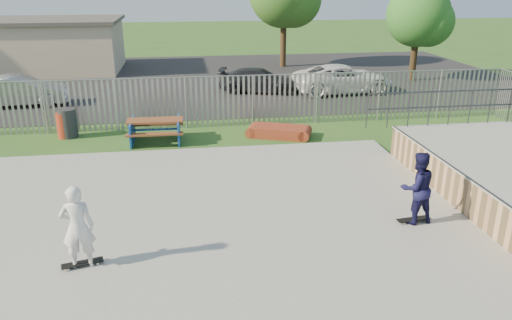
{
  "coord_description": "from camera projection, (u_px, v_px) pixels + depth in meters",
  "views": [
    {
      "loc": [
        0.96,
        -10.0,
        5.54
      ],
      "look_at": [
        2.71,
        2.0,
        1.1
      ],
      "focal_mm": 35.0,
      "sensor_mm": 36.0,
      "label": 1
    }
  ],
  "objects": [
    {
      "name": "ground",
      "position": [
        148.0,
        243.0,
        11.06
      ],
      "size": [
        120.0,
        120.0,
        0.0
      ],
      "primitive_type": "plane",
      "color": "#2D591E",
      "rests_on": "ground"
    },
    {
      "name": "concrete_slab",
      "position": [
        148.0,
        240.0,
        11.04
      ],
      "size": [
        15.0,
        12.0,
        0.15
      ],
      "primitive_type": "cube",
      "color": "gray",
      "rests_on": "ground"
    },
    {
      "name": "fence",
      "position": [
        188.0,
        137.0,
        15.12
      ],
      "size": [
        26.04,
        16.02,
        2.0
      ],
      "color": "gray",
      "rests_on": "ground"
    },
    {
      "name": "picnic_table",
      "position": [
        156.0,
        131.0,
        17.76
      ],
      "size": [
        1.98,
        1.63,
        0.83
      ],
      "rotation": [
        0.0,
        0.0,
        -0.01
      ],
      "color": "brown",
      "rests_on": "ground"
    },
    {
      "name": "funbox",
      "position": [
        279.0,
        132.0,
        18.41
      ],
      "size": [
        2.17,
        1.62,
        0.39
      ],
      "rotation": [
        0.0,
        0.0,
        -0.37
      ],
      "color": "maroon",
      "rests_on": "ground"
    },
    {
      "name": "trash_bin_red",
      "position": [
        65.0,
        125.0,
        18.23
      ],
      "size": [
        0.56,
        0.56,
        0.93
      ],
      "primitive_type": "cylinder",
      "color": "maroon",
      "rests_on": "ground"
    },
    {
      "name": "trash_bin_grey",
      "position": [
        68.0,
        123.0,
        18.24
      ],
      "size": [
        0.64,
        0.64,
        1.06
      ],
      "primitive_type": "cylinder",
      "color": "#262629",
      "rests_on": "ground"
    },
    {
      "name": "parking_lot",
      "position": [
        167.0,
        80.0,
        28.71
      ],
      "size": [
        40.0,
        18.0,
        0.02
      ],
      "primitive_type": "cube",
      "color": "black",
      "rests_on": "ground"
    },
    {
      "name": "car_silver",
      "position": [
        20.0,
        91.0,
        22.61
      ],
      "size": [
        4.29,
        1.83,
        1.38
      ],
      "primitive_type": "imported",
      "rotation": [
        0.0,
        0.0,
        1.66
      ],
      "color": "#A6A6AB",
      "rests_on": "parking_lot"
    },
    {
      "name": "car_dark",
      "position": [
        259.0,
        80.0,
        25.43
      ],
      "size": [
        4.4,
        2.61,
        1.19
      ],
      "primitive_type": "imported",
      "rotation": [
        0.0,
        0.0,
        1.33
      ],
      "color": "#222227",
      "rests_on": "parking_lot"
    },
    {
      "name": "car_white",
      "position": [
        343.0,
        79.0,
        25.28
      ],
      "size": [
        5.23,
        2.7,
        1.41
      ],
      "primitive_type": "imported",
      "rotation": [
        0.0,
        0.0,
        1.64
      ],
      "color": "white",
      "rests_on": "parking_lot"
    },
    {
      "name": "building",
      "position": [
        36.0,
        45.0,
        30.8
      ],
      "size": [
        10.4,
        6.4,
        3.2
      ],
      "color": "#C0B093",
      "rests_on": "ground"
    },
    {
      "name": "tree_right",
      "position": [
        418.0,
        15.0,
        27.32
      ],
      "size": [
        3.48,
        3.48,
        5.37
      ],
      "color": "#382916",
      "rests_on": "ground"
    },
    {
      "name": "skateboard_a",
      "position": [
        413.0,
        220.0,
        11.7
      ],
      "size": [
        0.82,
        0.3,
        0.08
      ],
      "rotation": [
        0.0,
        0.0,
        0.13
      ],
      "color": "black",
      "rests_on": "concrete_slab"
    },
    {
      "name": "skateboard_b",
      "position": [
        83.0,
        264.0,
        9.91
      ],
      "size": [
        0.82,
        0.39,
        0.08
      ],
      "rotation": [
        0.0,
        0.0,
        0.25
      ],
      "color": "black",
      "rests_on": "concrete_slab"
    },
    {
      "name": "skater_navy",
      "position": [
        417.0,
        188.0,
        11.42
      ],
      "size": [
        0.91,
        0.75,
        1.72
      ],
      "primitive_type": "imported",
      "rotation": [
        0.0,
        0.0,
        3.27
      ],
      "color": "#13123B",
      "rests_on": "concrete_slab"
    },
    {
      "name": "skater_white",
      "position": [
        78.0,
        227.0,
        9.62
      ],
      "size": [
        0.66,
        0.46,
        1.72
      ],
      "primitive_type": "imported",
      "rotation": [
        0.0,
        0.0,
        3.22
      ],
      "color": "silver",
      "rests_on": "concrete_slab"
    }
  ]
}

